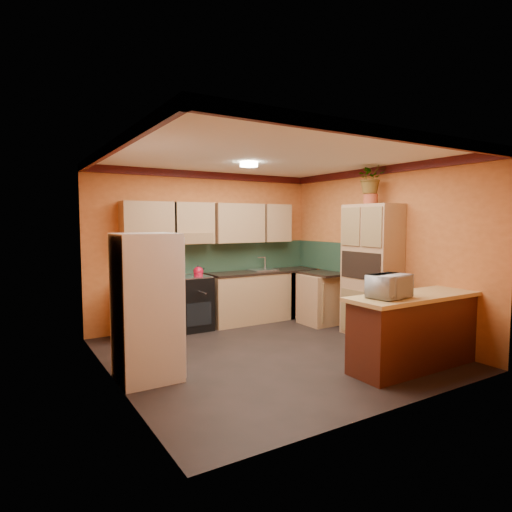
% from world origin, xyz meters
% --- Properties ---
extents(room_shell, '(4.24, 4.24, 2.72)m').
position_xyz_m(room_shell, '(0.02, 0.28, 2.09)').
color(room_shell, black).
rests_on(room_shell, ground).
extents(base_cabinets_back, '(3.65, 0.60, 0.88)m').
position_xyz_m(base_cabinets_back, '(0.21, 1.80, 0.44)').
color(base_cabinets_back, tan).
rests_on(base_cabinets_back, ground).
extents(countertop_back, '(3.65, 0.62, 0.04)m').
position_xyz_m(countertop_back, '(0.21, 1.80, 0.90)').
color(countertop_back, black).
rests_on(countertop_back, base_cabinets_back).
extents(stove, '(0.58, 0.58, 0.91)m').
position_xyz_m(stove, '(-0.41, 1.80, 0.46)').
color(stove, black).
rests_on(stove, ground).
extents(kettle, '(0.18, 0.18, 0.18)m').
position_xyz_m(kettle, '(-0.31, 1.75, 1.00)').
color(kettle, '#AA0B22').
rests_on(kettle, stove).
extents(sink, '(0.48, 0.40, 0.03)m').
position_xyz_m(sink, '(0.99, 1.80, 0.94)').
color(sink, silver).
rests_on(sink, countertop_back).
extents(base_cabinets_right, '(0.60, 0.80, 0.88)m').
position_xyz_m(base_cabinets_right, '(1.80, 1.00, 0.44)').
color(base_cabinets_right, tan).
rests_on(base_cabinets_right, ground).
extents(countertop_right, '(0.62, 0.80, 0.04)m').
position_xyz_m(countertop_right, '(1.80, 1.00, 0.90)').
color(countertop_right, black).
rests_on(countertop_right, base_cabinets_right).
extents(fridge, '(0.68, 0.66, 1.70)m').
position_xyz_m(fridge, '(-1.75, -0.04, 0.85)').
color(fridge, silver).
rests_on(fridge, ground).
extents(pantry, '(0.48, 0.90, 2.10)m').
position_xyz_m(pantry, '(1.85, -0.07, 1.05)').
color(pantry, tan).
rests_on(pantry, ground).
extents(fern_pot, '(0.22, 0.22, 0.16)m').
position_xyz_m(fern_pot, '(1.85, -0.02, 2.18)').
color(fern_pot, '#A34227').
rests_on(fern_pot, pantry).
extents(fern, '(0.53, 0.49, 0.51)m').
position_xyz_m(fern, '(1.85, -0.02, 2.51)').
color(fern, tan).
rests_on(fern, fern_pot).
extents(breakfast_bar, '(1.80, 0.55, 0.88)m').
position_xyz_m(breakfast_bar, '(1.22, -1.40, 0.44)').
color(breakfast_bar, '#522013').
rests_on(breakfast_bar, ground).
extents(bar_top, '(1.90, 0.65, 0.05)m').
position_xyz_m(bar_top, '(1.22, -1.40, 0.91)').
color(bar_top, tan).
rests_on(bar_top, breakfast_bar).
extents(microwave, '(0.55, 0.42, 0.28)m').
position_xyz_m(microwave, '(0.75, -1.40, 1.07)').
color(microwave, silver).
rests_on(microwave, bar_top).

